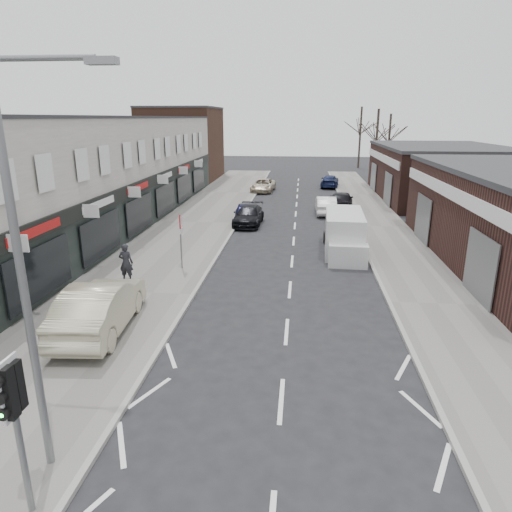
% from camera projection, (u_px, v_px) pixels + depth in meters
% --- Properties ---
extents(ground, '(160.00, 160.00, 0.00)m').
position_uv_depth(ground, '(277.00, 455.00, 9.90)').
color(ground, black).
rests_on(ground, ground).
extents(pavement_left, '(5.50, 64.00, 0.12)m').
position_uv_depth(pavement_left, '(197.00, 223.00, 31.46)').
color(pavement_left, slate).
rests_on(pavement_left, ground).
extents(pavement_right, '(3.50, 64.00, 0.12)m').
position_uv_depth(pavement_right, '(382.00, 227.00, 30.28)').
color(pavement_right, slate).
rests_on(pavement_right, ground).
extents(shop_terrace_left, '(8.00, 41.00, 7.10)m').
position_uv_depth(shop_terrace_left, '(81.00, 175.00, 28.71)').
color(shop_terrace_left, beige).
rests_on(shop_terrace_left, ground).
extents(brick_block_far, '(8.00, 10.00, 8.00)m').
position_uv_depth(brick_block_far, '(183.00, 145.00, 52.85)').
color(brick_block_far, '#4A2B1F').
rests_on(brick_block_far, ground).
extents(right_unit_far, '(10.00, 16.00, 4.50)m').
position_uv_depth(right_unit_far, '(439.00, 174.00, 40.43)').
color(right_unit_far, '#351D18').
rests_on(right_unit_far, ground).
extents(tree_far_a, '(3.60, 3.60, 8.00)m').
position_uv_depth(tree_far_a, '(374.00, 179.00, 54.75)').
color(tree_far_a, '#382D26').
rests_on(tree_far_a, ground).
extents(tree_far_b, '(3.60, 3.60, 7.50)m').
position_uv_depth(tree_far_b, '(386.00, 173.00, 60.22)').
color(tree_far_b, '#382D26').
rests_on(tree_far_b, ground).
extents(tree_far_c, '(3.60, 3.60, 8.50)m').
position_uv_depth(tree_far_c, '(358.00, 168.00, 66.22)').
color(tree_far_c, '#382D26').
rests_on(tree_far_c, ground).
extents(traffic_light, '(0.28, 0.60, 3.10)m').
position_uv_depth(traffic_light, '(12.00, 402.00, 7.69)').
color(traffic_light, slate).
rests_on(traffic_light, pavement_left).
extents(street_lamp, '(2.23, 0.22, 8.00)m').
position_uv_depth(street_lamp, '(28.00, 256.00, 8.22)').
color(street_lamp, slate).
rests_on(street_lamp, pavement_left).
extents(warning_sign, '(0.12, 0.80, 2.70)m').
position_uv_depth(warning_sign, '(181.00, 226.00, 21.17)').
color(warning_sign, slate).
rests_on(warning_sign, pavement_left).
extents(white_van, '(2.14, 5.60, 2.15)m').
position_uv_depth(white_van, '(344.00, 234.00, 24.52)').
color(white_van, silver).
rests_on(white_van, ground).
extents(sedan_on_pavement, '(2.20, 5.27, 1.69)m').
position_uv_depth(sedan_on_pavement, '(100.00, 306.00, 15.25)').
color(sedan_on_pavement, '#BAB595').
rests_on(sedan_on_pavement, pavement_left).
extents(pedestrian, '(0.65, 0.44, 1.72)m').
position_uv_depth(pedestrian, '(126.00, 263.00, 19.79)').
color(pedestrian, black).
rests_on(pedestrian, pavement_left).
extents(parked_car_left_a, '(1.96, 4.13, 1.37)m').
position_uv_depth(parked_car_left_a, '(246.00, 214.00, 31.38)').
color(parked_car_left_a, '#141540').
rests_on(parked_car_left_a, ground).
extents(parked_car_left_b, '(1.90, 4.42, 1.27)m').
position_uv_depth(parked_car_left_b, '(249.00, 216.00, 31.00)').
color(parked_car_left_b, black).
rests_on(parked_car_left_b, ground).
extents(parked_car_left_c, '(2.39, 4.60, 1.24)m').
position_uv_depth(parked_car_left_c, '(263.00, 185.00, 44.91)').
color(parked_car_left_c, beige).
rests_on(parked_car_left_c, ground).
extents(parked_car_right_a, '(1.47, 4.09, 1.34)m').
position_uv_depth(parked_car_right_a, '(326.00, 205.00, 34.47)').
color(parked_car_right_a, white).
rests_on(parked_car_right_a, ground).
extents(parked_car_right_b, '(2.28, 4.70, 1.55)m').
position_uv_depth(parked_car_right_b, '(341.00, 201.00, 35.72)').
color(parked_car_right_b, black).
rests_on(parked_car_right_b, ground).
extents(parked_car_right_c, '(2.20, 4.49, 1.26)m').
position_uv_depth(parked_car_right_c, '(330.00, 181.00, 47.80)').
color(parked_car_right_c, '#12193A').
rests_on(parked_car_right_c, ground).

